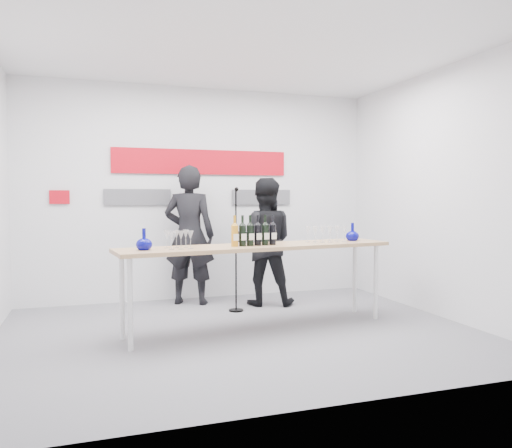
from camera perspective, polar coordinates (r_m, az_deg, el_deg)
name	(u,v)px	position (r m, az deg, el deg)	size (l,w,h in m)	color
ground	(242,333)	(5.45, -1.65, -12.31)	(5.00, 5.00, 0.00)	slate
back_wall	(202,194)	(7.20, -6.23, 3.46)	(5.00, 0.04, 3.00)	silver
signage	(198,172)	(7.17, -6.63, 5.91)	(3.38, 0.02, 0.79)	red
tasting_table	(259,251)	(5.46, 0.33, -3.13)	(3.14, 1.00, 0.93)	tan
wine_bottles	(254,230)	(5.36, -0.24, -0.73)	(0.53, 0.14, 0.33)	#BF7F19
decanter_left	(144,239)	(5.04, -12.68, -1.70)	(0.16, 0.16, 0.21)	#070781
decanter_right	(352,232)	(6.10, 10.96, -0.87)	(0.16, 0.16, 0.21)	#070781
glasses_left	(179,239)	(5.12, -8.83, -1.76)	(0.28, 0.25, 0.18)	silver
glasses_right	(326,234)	(5.88, 8.03, -1.14)	(0.48, 0.27, 0.18)	silver
presenter_left	(189,235)	(6.80, -7.63, -1.26)	(0.68, 0.45, 1.88)	black
presenter_right	(264,242)	(6.71, 0.91, -2.02)	(0.83, 0.65, 1.71)	black
mic_stand	(236,274)	(6.35, -2.29, -5.69)	(0.18, 0.18, 1.57)	black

